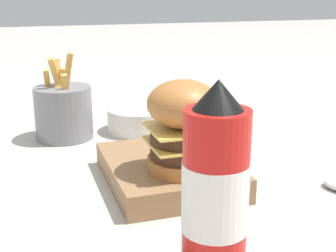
{
  "coord_description": "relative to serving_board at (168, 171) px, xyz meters",
  "views": [
    {
      "loc": [
        0.55,
        -0.2,
        0.27
      ],
      "look_at": [
        -0.04,
        -0.01,
        0.08
      ],
      "focal_mm": 50.0,
      "sensor_mm": 36.0,
      "label": 1
    }
  ],
  "objects": [
    {
      "name": "burger",
      "position": [
        0.04,
        0.0,
        0.08
      ],
      "size": [
        0.09,
        0.09,
        0.12
      ],
      "color": "#AD6B33",
      "rests_on": "serving_board"
    },
    {
      "name": "fries_basket",
      "position": [
        -0.26,
        -0.12,
        0.03
      ],
      "size": [
        0.1,
        0.1,
        0.16
      ],
      "color": "slate",
      "rests_on": "ground_plane"
    },
    {
      "name": "side_bowl",
      "position": [
        -0.26,
        0.03,
        0.01
      ],
      "size": [
        0.13,
        0.13,
        0.05
      ],
      "color": "silver",
      "rests_on": "ground_plane"
    },
    {
      "name": "ground_plane",
      "position": [
        0.04,
        0.01,
        -0.02
      ],
      "size": [
        6.0,
        6.0,
        0.0
      ],
      "primitive_type": "plane",
      "color": "#B7B2A8"
    },
    {
      "name": "serving_board",
      "position": [
        0.0,
        0.0,
        0.0
      ],
      "size": [
        0.21,
        0.17,
        0.03
      ],
      "color": "olive",
      "rests_on": "ground_plane"
    },
    {
      "name": "ketchup_puddle",
      "position": [
        -0.11,
        0.15,
        -0.01
      ],
      "size": [
        0.07,
        0.07,
        0.0
      ],
      "color": "#9E140F",
      "rests_on": "ground_plane"
    },
    {
      "name": "ketchup_bottle",
      "position": [
        0.22,
        -0.02,
        0.07
      ],
      "size": [
        0.06,
        0.06,
        0.19
      ],
      "color": "red",
      "rests_on": "ground_plane"
    }
  ]
}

